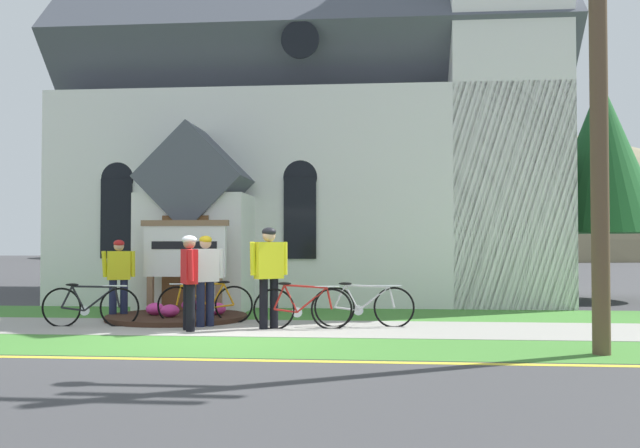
# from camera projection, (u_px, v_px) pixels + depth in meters

# --- Properties ---
(ground) EXTENTS (140.00, 140.00, 0.00)m
(ground) POSITION_uv_depth(u_px,v_px,m) (252.00, 314.00, 14.97)
(ground) COLOR #3D3D3F
(sidewalk_slab) EXTENTS (32.00, 2.47, 0.01)m
(sidewalk_slab) POSITION_uv_depth(u_px,v_px,m) (275.00, 328.00, 12.39)
(sidewalk_slab) COLOR #99968E
(sidewalk_slab) RESTS_ON ground
(grass_verge) EXTENTS (32.00, 2.05, 0.01)m
(grass_verge) POSITION_uv_depth(u_px,v_px,m) (251.00, 347.00, 10.14)
(grass_verge) COLOR #427F33
(grass_verge) RESTS_ON ground
(church_lawn) EXTENTS (24.00, 2.59, 0.01)m
(church_lawn) POSITION_uv_depth(u_px,v_px,m) (293.00, 314.00, 14.91)
(church_lawn) COLOR #427F33
(church_lawn) RESTS_ON ground
(curb_paint_stripe) EXTENTS (28.00, 0.16, 0.01)m
(curb_paint_stripe) POSITION_uv_depth(u_px,v_px,m) (233.00, 360.00, 8.98)
(curb_paint_stripe) COLOR yellow
(curb_paint_stripe) RESTS_ON ground
(church_building) EXTENTS (13.10, 11.84, 13.62)m
(church_building) POSITION_uv_depth(u_px,v_px,m) (330.00, 132.00, 20.98)
(church_building) COLOR white
(church_building) RESTS_ON ground
(church_sign) EXTENTS (1.84, 0.18, 1.98)m
(church_sign) POSITION_uv_depth(u_px,v_px,m) (185.00, 253.00, 14.27)
(church_sign) COLOR #7F6047
(church_sign) RESTS_ON ground
(flower_bed) EXTENTS (2.76, 2.76, 0.34)m
(flower_bed) POSITION_uv_depth(u_px,v_px,m) (178.00, 316.00, 13.74)
(flower_bed) COLOR #382319
(flower_bed) RESTS_ON ground
(bicycle_yellow) EXTENTS (1.77, 0.36, 0.82)m
(bicycle_yellow) POSITION_uv_depth(u_px,v_px,m) (206.00, 303.00, 13.16)
(bicycle_yellow) COLOR black
(bicycle_yellow) RESTS_ON ground
(bicycle_orange) EXTENTS (1.74, 0.22, 0.85)m
(bicycle_orange) POSITION_uv_depth(u_px,v_px,m) (302.00, 307.00, 12.25)
(bicycle_orange) COLOR black
(bicycle_orange) RESTS_ON ground
(bicycle_white) EXTENTS (1.81, 0.13, 0.82)m
(bicycle_white) POSITION_uv_depth(u_px,v_px,m) (364.00, 306.00, 12.57)
(bicycle_white) COLOR black
(bicycle_white) RESTS_ON ground
(bicycle_blue) EXTENTS (1.77, 0.18, 0.80)m
(bicycle_blue) POSITION_uv_depth(u_px,v_px,m) (90.00, 306.00, 12.60)
(bicycle_blue) COLOR black
(bicycle_blue) RESTS_ON ground
(cyclist_in_orange_jersey) EXTENTS (0.40, 0.64, 1.64)m
(cyclist_in_orange_jersey) POSITION_uv_depth(u_px,v_px,m) (189.00, 275.00, 11.98)
(cyclist_in_orange_jersey) COLOR black
(cyclist_in_orange_jersey) RESTS_ON ground
(cyclist_in_white_jersey) EXTENTS (0.62, 0.46, 1.79)m
(cyclist_in_white_jersey) POSITION_uv_depth(u_px,v_px,m) (269.00, 268.00, 12.27)
(cyclist_in_white_jersey) COLOR black
(cyclist_in_white_jersey) RESTS_ON ground
(cyclist_in_yellow_jersey) EXTENTS (0.61, 0.37, 1.58)m
(cyclist_in_yellow_jersey) POSITION_uv_depth(u_px,v_px,m) (119.00, 273.00, 13.93)
(cyclist_in_yellow_jersey) COLOR #191E38
(cyclist_in_yellow_jersey) RESTS_ON ground
(cyclist_in_green_jersey) EXTENTS (0.57, 0.45, 1.65)m
(cyclist_in_green_jersey) POSITION_uv_depth(u_px,v_px,m) (205.00, 274.00, 12.58)
(cyclist_in_green_jersey) COLOR #191E38
(cyclist_in_green_jersey) RESTS_ON ground
(utility_pole) EXTENTS (3.12, 0.28, 8.46)m
(utility_pole) POSITION_uv_depth(u_px,v_px,m) (590.00, 11.00, 9.57)
(utility_pole) COLOR brown
(utility_pole) RESTS_ON ground
(roadside_conifer) EXTENTS (3.25, 3.25, 5.99)m
(roadside_conifer) POSITION_uv_depth(u_px,v_px,m) (602.00, 156.00, 18.93)
(roadside_conifer) COLOR #3D2D1E
(roadside_conifer) RESTS_ON ground
(distant_hill) EXTENTS (76.97, 38.39, 27.90)m
(distant_hill) POSITION_uv_depth(u_px,v_px,m) (405.00, 258.00, 73.97)
(distant_hill) COLOR #847A5B
(distant_hill) RESTS_ON ground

